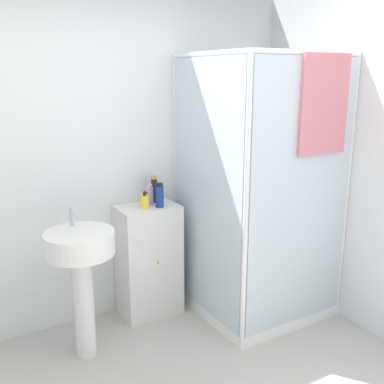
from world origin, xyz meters
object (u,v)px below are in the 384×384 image
(soap_dispenser, at_px, (145,202))
(sink, at_px, (81,263))
(shampoo_bottle_blue, at_px, (160,196))
(lotion_bottle_white, at_px, (150,196))
(shampoo_bottle_tall_black, at_px, (154,190))

(soap_dispenser, bearing_deg, sink, -156.16)
(shampoo_bottle_blue, xyz_separation_m, lotion_bottle_white, (-0.04, 0.10, -0.02))
(lotion_bottle_white, bearing_deg, sink, -153.29)
(sink, bearing_deg, lotion_bottle_white, 26.71)
(shampoo_bottle_blue, bearing_deg, sink, -161.55)
(shampoo_bottle_tall_black, relative_size, lotion_bottle_white, 1.27)
(shampoo_bottle_blue, distance_m, lotion_bottle_white, 0.11)
(shampoo_bottle_tall_black, bearing_deg, lotion_bottle_white, -145.22)
(sink, relative_size, soap_dispenser, 7.72)
(soap_dispenser, bearing_deg, lotion_bottle_white, 43.94)
(sink, height_order, soap_dispenser, soap_dispenser)
(shampoo_bottle_tall_black, bearing_deg, soap_dispenser, -139.72)
(shampoo_bottle_tall_black, distance_m, lotion_bottle_white, 0.08)
(sink, xyz_separation_m, soap_dispenser, (0.59, 0.26, 0.27))
(soap_dispenser, bearing_deg, shampoo_bottle_blue, -12.79)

